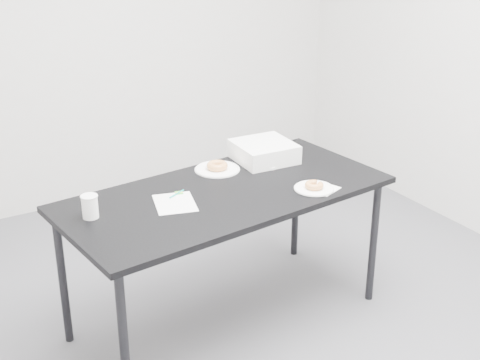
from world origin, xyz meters
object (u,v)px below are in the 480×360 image
table (225,201)px  plate_near (314,188)px  scorecard (175,203)px  pen (177,194)px  donut_near (314,185)px  donut_far (217,166)px  coffee_cup (90,207)px  bakery_box (264,151)px  plate_far (217,169)px

table → plate_near: 0.46m
scorecard → pen: size_ratio=2.15×
donut_near → donut_far: bearing=121.5°
donut_far → scorecard: bearing=-144.7°
scorecard → coffee_cup: coffee_cup is taller
scorecard → pen: bearing=74.9°
scorecard → bakery_box: (0.70, 0.28, 0.05)m
pen → plate_far: (0.34, 0.19, -0.00)m
pen → bakery_box: 0.67m
plate_near → donut_near: bearing=0.0°
table → pen: pen is taller
donut_far → pen: bearing=-150.6°
plate_far → coffee_cup: size_ratio=2.20×
table → plate_far: plate_far is taller
table → donut_far: bearing=63.3°
scorecard → pen: 0.10m
plate_near → donut_near: donut_near is taller
table → bakery_box: bearing=27.9°
scorecard → donut_near: bearing=-1.4°
pen → donut_near: size_ratio=1.17×
scorecard → donut_far: donut_far is taller
plate_near → scorecard: bearing=162.9°
table → plate_far: 0.30m
scorecard → coffee_cup: size_ratio=2.15×
donut_near → donut_far: donut_far is taller
donut_far → bakery_box: bakery_box is taller
table → plate_far: size_ratio=7.08×
scorecard → donut_near: size_ratio=2.52×
donut_near → bakery_box: (0.00, 0.49, 0.03)m
donut_far → coffee_cup: coffee_cup is taller
table → coffee_cup: 0.71m
plate_far → coffee_cup: 0.83m
table → donut_near: donut_near is taller
table → bakery_box: 0.50m
table → bakery_box: size_ratio=5.62×
pen → donut_near: donut_near is taller
plate_near → coffee_cup: size_ratio=1.82×
donut_near → bakery_box: bakery_box is taller
table → donut_near: 0.47m
plate_far → donut_near: bearing=-58.5°
plate_far → plate_near: bearing=-58.5°
table → scorecard: bearing=174.4°
pen → coffee_cup: bearing=156.4°
table → plate_far: bearing=63.3°
plate_near → donut_near: size_ratio=2.13×
pen → coffee_cup: (-0.46, -0.03, 0.05)m
plate_near → donut_far: size_ratio=1.76×
pen → plate_near: bearing=-52.3°
coffee_cup → bakery_box: coffee_cup is taller
coffee_cup → bakery_box: bearing=11.3°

